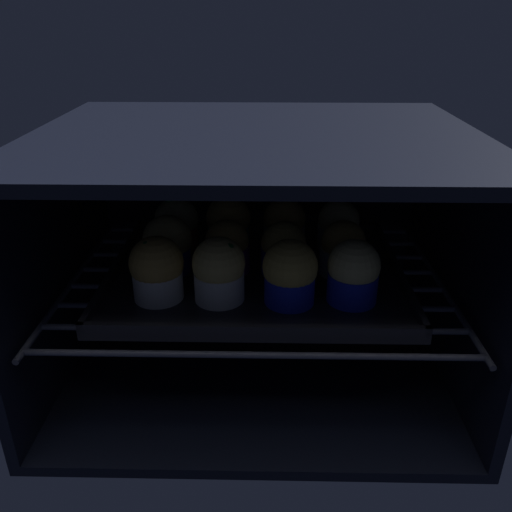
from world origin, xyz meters
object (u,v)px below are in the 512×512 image
object	(u,v)px
muffin_row1_col1	(227,247)
muffin_row0_col0	(157,270)
muffin_row0_col2	(290,274)
muffin_row1_col2	(284,250)
muffin_row0_col3	(353,273)
muffin_row1_col3	(343,249)
muffin_row0_col1	(219,271)
muffin_row2_col2	(284,224)
muffin_row1_col0	(168,245)
muffin_row2_col0	(177,225)
muffin_row2_col1	(228,224)
muffin_row2_col3	(338,226)
baking_tray	(256,274)

from	to	relation	value
muffin_row1_col1	muffin_row0_col0	bearing A→B (deg)	-135.71
muffin_row0_col2	muffin_row1_col2	bearing A→B (deg)	93.80
muffin_row0_col3	muffin_row1_col3	xyz separation A→B (cm)	(-0.29, 8.01, -0.26)
muffin_row0_col1	muffin_row2_col2	bearing A→B (deg)	62.58
muffin_row0_col1	muffin_row1_col3	size ratio (longest dim) A/B	1.09
muffin_row0_col2	muffin_row1_col0	bearing A→B (deg)	152.92
muffin_row0_col1	muffin_row1_col1	world-z (taller)	muffin_row0_col1
muffin_row0_col1	muffin_row1_col3	bearing A→B (deg)	25.26
muffin_row0_col3	muffin_row2_col0	size ratio (longest dim) A/B	1.00
muffin_row1_col1	muffin_row2_col0	xyz separation A→B (cm)	(-8.59, 8.12, 0.21)
muffin_row0_col2	muffin_row2_col2	xyz separation A→B (cm)	(-0.20, 17.79, -0.29)
muffin_row2_col1	muffin_row2_col2	world-z (taller)	muffin_row2_col1
muffin_row1_col2	muffin_row2_col3	size ratio (longest dim) A/B	0.97
muffin_row0_col0	muffin_row1_col2	xyz separation A→B (cm)	(16.71, 7.86, -0.59)
baking_tray	muffin_row0_col3	distance (cm)	15.89
muffin_row0_col0	muffin_row1_col0	world-z (taller)	muffin_row0_col0
muffin_row1_col0	muffin_row2_col2	xyz separation A→B (cm)	(17.07, 8.95, -0.19)
baking_tray	muffin_row1_col0	xyz separation A→B (cm)	(-12.73, -0.08, 4.53)
muffin_row0_col0	muffin_row1_col3	size ratio (longest dim) A/B	1.08
muffin_row0_col0	muffin_row2_col0	bearing A→B (deg)	90.05
muffin_row0_col1	muffin_row2_col0	size ratio (longest dim) A/B	1.02
muffin_row2_col0	muffin_row2_col1	xyz separation A→B (cm)	(8.24, -0.15, 0.22)
muffin_row1_col3	muffin_row2_col3	distance (cm)	9.02
muffin_row0_col3	muffin_row1_col1	bearing A→B (deg)	153.12
muffin_row0_col3	muffin_row1_col1	world-z (taller)	muffin_row0_col3
muffin_row2_col0	muffin_row2_col2	distance (cm)	17.10
muffin_row0_col2	muffin_row1_col2	world-z (taller)	muffin_row0_col2
muffin_row2_col0	muffin_row0_col1	bearing A→B (deg)	-64.07
muffin_row0_col0	muffin_row1_col1	size ratio (longest dim) A/B	1.11
muffin_row1_col0	muffin_row2_col2	world-z (taller)	same
muffin_row0_col0	muffin_row2_col2	bearing A→B (deg)	44.91
muffin_row0_col2	muffin_row2_col2	size ratio (longest dim) A/B	1.03
muffin_row0_col2	muffin_row1_col2	xyz separation A→B (cm)	(-0.57, 8.62, -0.58)
muffin_row1_col2	muffin_row2_col3	bearing A→B (deg)	45.12
muffin_row2_col1	muffin_row2_col3	distance (cm)	17.41
muffin_row2_col2	muffin_row2_col3	size ratio (longest dim) A/B	1.06
muffin_row0_col0	muffin_row1_col0	size ratio (longest dim) A/B	1.02
baking_tray	muffin_row1_col3	distance (cm)	13.15
muffin_row1_col2	muffin_row2_col2	xyz separation A→B (cm)	(0.37, 9.17, 0.29)
muffin_row2_col1	muffin_row1_col1	bearing A→B (deg)	-87.47
muffin_row1_col0	muffin_row1_col2	size ratio (longest dim) A/B	1.09
muffin_row1_col0	muffin_row2_col1	distance (cm)	11.64
muffin_row1_col2	baking_tray	bearing A→B (deg)	175.70
muffin_row2_col2	muffin_row2_col1	bearing A→B (deg)	-175.50
muffin_row2_col0	muffin_row2_col3	distance (cm)	25.64
muffin_row0_col2	muffin_row0_col3	bearing A→B (deg)	3.89
muffin_row0_col0	muffin_row0_col3	size ratio (longest dim) A/B	1.02
muffin_row2_col3	muffin_row0_col1	bearing A→B (deg)	-135.74
muffin_row0_col1	muffin_row1_col1	size ratio (longest dim) A/B	1.12
muffin_row1_col3	muffin_row2_col1	xyz separation A→B (cm)	(-16.96, 8.53, 0.33)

